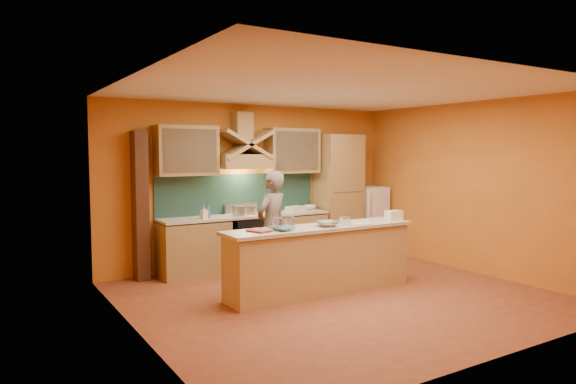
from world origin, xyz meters
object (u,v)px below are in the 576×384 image
stove (246,242)px  kitchen_scale (345,222)px  mixing_bowl (327,224)px  fridge (368,219)px  person (272,226)px

stove → kitchen_scale: size_ratio=7.29×
stove → mixing_bowl: size_ratio=2.92×
kitchen_scale → fridge: bearing=60.4°
fridge → kitchen_scale: size_ratio=10.54×
person → stove: bearing=-113.7°
fridge → mixing_bowl: bearing=-140.9°
stove → fridge: (2.70, 0.00, 0.20)m
kitchen_scale → stove: bearing=122.3°
kitchen_scale → mixing_bowl: (-0.28, 0.03, -0.01)m
stove → mixing_bowl: mixing_bowl is taller
person → kitchen_scale: person is taller
stove → kitchen_scale: kitchen_scale is taller
person → mixing_bowl: (0.26, -1.10, 0.14)m
fridge → mixing_bowl: fridge is taller
person → mixing_bowl: 1.14m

